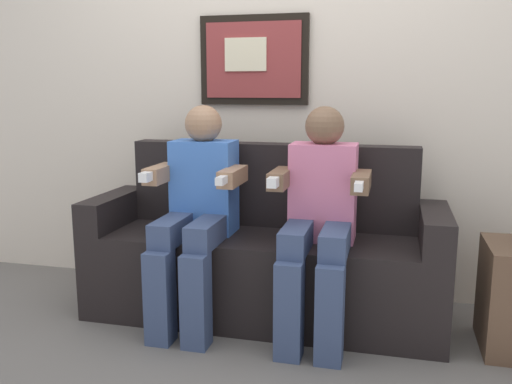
{
  "coord_description": "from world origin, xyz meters",
  "views": [
    {
      "loc": [
        0.63,
        -2.37,
        1.2
      ],
      "look_at": [
        0.0,
        0.15,
        0.7
      ],
      "focal_mm": 38.41,
      "sensor_mm": 36.0,
      "label": 1
    }
  ],
  "objects": [
    {
      "name": "ground_plane",
      "position": [
        0.0,
        0.0,
        0.0
      ],
      "size": [
        5.51,
        5.51,
        0.0
      ],
      "primitive_type": "plane",
      "color": "#66605B"
    },
    {
      "name": "back_wall_assembly",
      "position": [
        -0.0,
        0.76,
        1.3
      ],
      "size": [
        4.24,
        0.1,
        2.6
      ],
      "color": "beige",
      "rests_on": "ground_plane"
    },
    {
      "name": "couch",
      "position": [
        0.0,
        0.33,
        0.31
      ],
      "size": [
        1.84,
        0.58,
        0.9
      ],
      "color": "black",
      "rests_on": "ground_plane"
    },
    {
      "name": "person_on_left",
      "position": [
        -0.31,
        0.16,
        0.61
      ],
      "size": [
        0.46,
        0.56,
        1.11
      ],
      "color": "#3F72CC",
      "rests_on": "ground_plane"
    },
    {
      "name": "person_on_right",
      "position": [
        0.31,
        0.16,
        0.61
      ],
      "size": [
        0.46,
        0.56,
        1.11
      ],
      "color": "pink",
      "rests_on": "ground_plane"
    }
  ]
}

